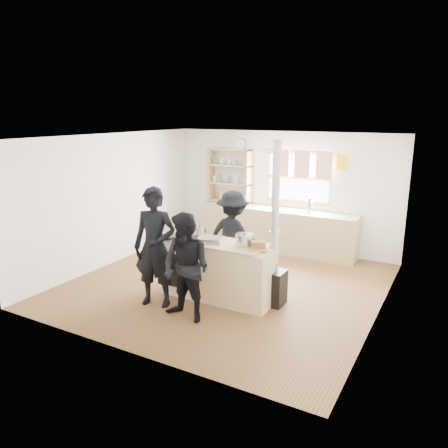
{
  "coord_description": "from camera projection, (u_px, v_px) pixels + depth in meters",
  "views": [
    {
      "loc": [
        3.38,
        -6.15,
        2.88
      ],
      "look_at": [
        0.01,
        -0.1,
        1.1
      ],
      "focal_mm": 35.0,
      "sensor_mm": 36.0,
      "label": 1
    }
  ],
  "objects": [
    {
      "name": "roast_tray",
      "position": [
        210.0,
        240.0,
        6.72
      ],
      "size": [
        0.43,
        0.37,
        0.08
      ],
      "color": "silver",
      "rests_on": "cooking_island"
    },
    {
      "name": "thermos",
      "position": [
        309.0,
        206.0,
        8.81
      ],
      "size": [
        0.1,
        0.1,
        0.29
      ],
      "primitive_type": "cylinder",
      "color": "silver",
      "rests_on": "back_counter"
    },
    {
      "name": "flue_heater",
      "position": [
        274.0,
        264.0,
        6.6
      ],
      "size": [
        0.35,
        0.35,
        2.5
      ],
      "color": "black",
      "rests_on": "ground"
    },
    {
      "name": "person_near_left",
      "position": [
        155.0,
        247.0,
        6.53
      ],
      "size": [
        0.75,
        0.59,
        1.83
      ],
      "primitive_type": "imported",
      "rotation": [
        0.0,
        0.0,
        0.25
      ],
      "color": "black",
      "rests_on": "ground"
    },
    {
      "name": "person_far",
      "position": [
        233.0,
        236.0,
        7.56
      ],
      "size": [
        1.09,
        0.71,
        1.59
      ],
      "primitive_type": "imported",
      "rotation": [
        0.0,
        0.0,
        3.02
      ],
      "color": "black",
      "rests_on": "ground"
    },
    {
      "name": "bread_board",
      "position": [
        258.0,
        246.0,
        6.38
      ],
      "size": [
        0.34,
        0.29,
        0.12
      ],
      "color": "tan",
      "rests_on": "cooking_island"
    },
    {
      "name": "ground",
      "position": [
        226.0,
        285.0,
        7.52
      ],
      "size": [
        5.0,
        5.0,
        0.01
      ],
      "primitive_type": "cube",
      "color": "brown",
      "rests_on": "ground"
    },
    {
      "name": "back_counter",
      "position": [
        276.0,
        230.0,
        9.28
      ],
      "size": [
        3.4,
        0.55,
        0.9
      ],
      "primitive_type": "cube",
      "color": "tan",
      "rests_on": "ground"
    },
    {
      "name": "stockpot_counter",
      "position": [
        244.0,
        240.0,
        6.53
      ],
      "size": [
        0.28,
        0.28,
        0.21
      ],
      "color": "#BBBBBE",
      "rests_on": "cooking_island"
    },
    {
      "name": "skillet_greens",
      "position": [
        169.0,
        237.0,
        6.94
      ],
      "size": [
        0.32,
        0.32,
        0.05
      ],
      "color": "black",
      "rests_on": "cooking_island"
    },
    {
      "name": "cooking_island",
      "position": [
        217.0,
        270.0,
        6.87
      ],
      "size": [
        1.97,
        0.64,
        0.93
      ],
      "color": "white",
      "rests_on": "ground"
    },
    {
      "name": "shelving_unit",
      "position": [
        230.0,
        176.0,
        9.69
      ],
      "size": [
        1.0,
        0.28,
        1.2
      ],
      "color": "tan",
      "rests_on": "back_counter"
    },
    {
      "name": "person_near_right",
      "position": [
        186.0,
        268.0,
        6.07
      ],
      "size": [
        0.82,
        0.67,
        1.55
      ],
      "primitive_type": "imported",
      "rotation": [
        0.0,
        0.0,
        -0.11
      ],
      "color": "black",
      "rests_on": "ground"
    },
    {
      "name": "stockpot_stove",
      "position": [
        199.0,
        231.0,
        7.11
      ],
      "size": [
        0.2,
        0.2,
        0.17
      ],
      "color": "#B9B9BB",
      "rests_on": "cooking_island"
    }
  ]
}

